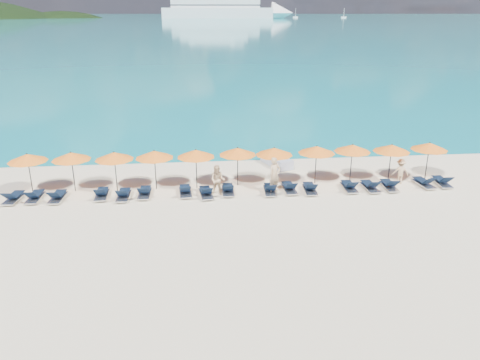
{
  "coord_description": "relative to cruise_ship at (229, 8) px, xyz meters",
  "views": [
    {
      "loc": [
        -2.19,
        -19.54,
        9.49
      ],
      "look_at": [
        0.0,
        3.0,
        1.2
      ],
      "focal_mm": 35.0,
      "sensor_mm": 36.0,
      "label": 1
    }
  ],
  "objects": [
    {
      "name": "ground",
      "position": [
        -38.88,
        -526.54,
        -10.47
      ],
      "size": [
        1400.0,
        1400.0,
        0.0
      ],
      "primitive_type": "plane",
      "color": "beige"
    },
    {
      "name": "sea",
      "position": [
        -38.88,
        133.46,
        -10.47
      ],
      "size": [
        1600.0,
        1300.0,
        0.01
      ],
      "primitive_type": "cube",
      "color": "#1FA9B2",
      "rests_on": "ground"
    },
    {
      "name": "headland_small",
      "position": [
        -188.88,
        33.46,
        -45.47
      ],
      "size": [
        162.0,
        126.0,
        85.5
      ],
      "color": "black",
      "rests_on": "ground"
    },
    {
      "name": "cruise_ship",
      "position": [
        0.0,
        0.0,
        0.0
      ],
      "size": [
        145.04,
        26.18,
        40.25
      ],
      "rotation": [
        0.0,
        0.0,
        -0.02
      ],
      "color": "silver",
      "rests_on": "ground"
    },
    {
      "name": "sailboat_near",
      "position": [
        79.82,
        24.81,
        -9.4
      ],
      "size": [
        5.72,
        1.91,
        10.49
      ],
      "color": "silver",
      "rests_on": "ground"
    },
    {
      "name": "sailboat_far",
      "position": [
        133.33,
        10.17,
        -9.37
      ],
      "size": [
        5.88,
        1.96,
        10.78
      ],
      "color": "silver",
      "rests_on": "ground"
    },
    {
      "name": "jetski",
      "position": [
        -35.95,
        -517.83,
        -10.1
      ],
      "size": [
        1.82,
        2.74,
        0.91
      ],
      "rotation": [
        0.0,
        0.0,
        0.37
      ],
      "color": "#B0B9D0",
      "rests_on": "ground"
    },
    {
      "name": "beachgoer_a",
      "position": [
        -36.87,
        -522.34,
        -9.49
      ],
      "size": [
        0.86,
        0.76,
        1.97
      ],
      "primitive_type": "imported",
      "rotation": [
        0.0,
        0.0,
        0.51
      ],
      "color": "tan",
      "rests_on": "ground"
    },
    {
      "name": "beachgoer_b",
      "position": [
        -39.99,
        -522.45,
        -9.64
      ],
      "size": [
        0.92,
        0.69,
        1.67
      ],
      "primitive_type": "imported",
      "rotation": [
        0.0,
        0.0,
        -0.3
      ],
      "color": "tan",
      "rests_on": "ground"
    },
    {
      "name": "beachgoer_c",
      "position": [
        -29.46,
        -521.75,
        -9.73
      ],
      "size": [
        1.0,
        0.53,
        1.49
      ],
      "primitive_type": "imported",
      "rotation": [
        0.0,
        0.0,
        3.05
      ],
      "color": "tan",
      "rests_on": "ground"
    },
    {
      "name": "umbrella_0",
      "position": [
        -50.1,
        -521.21,
        -8.46
      ],
      "size": [
        2.1,
        2.1,
        2.28
      ],
      "color": "black",
      "rests_on": "ground"
    },
    {
      "name": "umbrella_1",
      "position": [
        -47.84,
        -521.14,
        -8.46
      ],
      "size": [
        2.1,
        2.1,
        2.28
      ],
      "color": "black",
      "rests_on": "ground"
    },
    {
      "name": "umbrella_2",
      "position": [
        -45.52,
        -521.31,
        -8.46
      ],
      "size": [
        2.1,
        2.1,
        2.28
      ],
      "color": "black",
      "rests_on": "ground"
    },
    {
      "name": "umbrella_3",
      "position": [
        -43.38,
        -521.25,
        -8.46
      ],
      "size": [
        2.1,
        2.1,
        2.28
      ],
      "color": "black",
      "rests_on": "ground"
    },
    {
      "name": "umbrella_4",
      "position": [
        -41.11,
        -521.28,
        -8.46
      ],
      "size": [
        2.1,
        2.1,
        2.28
      ],
      "color": "black",
      "rests_on": "ground"
    },
    {
      "name": "umbrella_5",
      "position": [
        -38.78,
        -521.1,
        -8.46
      ],
      "size": [
        2.1,
        2.1,
        2.28
      ],
      "color": "black",
      "rests_on": "ground"
    },
    {
      "name": "umbrella_6",
      "position": [
        -36.74,
        -521.3,
        -8.46
      ],
      "size": [
        2.1,
        2.1,
        2.28
      ],
      "color": "black",
      "rests_on": "ground"
    },
    {
      "name": "umbrella_7",
      "position": [
        -34.3,
        -521.21,
        -8.46
      ],
      "size": [
        2.1,
        2.1,
        2.28
      ],
      "color": "black",
      "rests_on": "ground"
    },
    {
      "name": "umbrella_8",
      "position": [
        -32.18,
        -521.11,
        -8.46
      ],
      "size": [
        2.1,
        2.1,
        2.28
      ],
      "color": "black",
      "rests_on": "ground"
    },
    {
      "name": "umbrella_9",
      "position": [
        -29.95,
        -521.33,
        -8.46
      ],
      "size": [
        2.1,
        2.1,
        2.28
      ],
      "color": "black",
      "rests_on": "ground"
    },
    {
      "name": "umbrella_10",
      "position": [
        -27.61,
        -521.16,
        -8.46
      ],
      "size": [
        2.1,
        2.1,
        2.28
      ],
      "color": "black",
      "rests_on": "ground"
    },
    {
      "name": "lounger_0",
      "position": [
        -50.69,
        -522.39,
        -10.24
      ],
      "size": [
        0.77,
        1.75,
        0.66
      ],
      "rotation": [
        0.0,
        0.0,
        -0.09
      ],
      "color": "silver",
      "rests_on": "ground"
    },
    {
      "name": "lounger_1",
      "position": [
        -49.62,
        -522.35,
        -10.24
      ],
      "size": [
        0.64,
        1.71,
        0.66
      ],
      "rotation": [
        0.0,
        0.0,
        -0.01
      ],
      "color": "silver",
      "rests_on": "ground"
    },
    {
      "name": "lounger_2",
      "position": [
        -48.44,
        -522.47,
        -10.24
      ],
      "size": [
        0.7,
        1.73,
        0.66
      ],
      "rotation": [
        0.0,
        0.0,
        -0.05
      ],
      "color": "silver",
      "rests_on": "ground"
    },
    {
      "name": "lounger_3",
      "position": [
        -46.19,
        -522.3,
        -10.24
      ],
      "size": [
        0.69,
        1.72,
        0.66
      ],
      "rotation": [
        0.0,
        0.0,
        0.04
      ],
      "color": "silver",
      "rests_on": "ground"
    },
    {
      "name": "lounger_4",
      "position": [
        -45.01,
        -522.54,
        -10.24
      ],
      "size": [
        0.64,
        1.71,
        0.66
      ],
      "rotation": [
        0.0,
        0.0,
        -0.01
      ],
      "color": "silver",
      "rests_on": "ground"
    },
    {
      "name": "lounger_5",
      "position": [
        -43.93,
        -522.31,
        -10.24
      ],
      "size": [
        0.66,
        1.71,
        0.66
      ],
      "rotation": [
        0.0,
        0.0,
        -0.02
      ],
      "color": "silver",
      "rests_on": "ground"
    },
    {
      "name": "lounger_6",
      "position": [
        -41.74,
        -522.32,
        -10.24
      ],
      "size": [
        0.73,
        1.74,
        0.66
      ],
      "rotation": [
        0.0,
        0.0,
        0.07
      ],
      "color": "silver",
      "rests_on": "ground"
    },
    {
      "name": "lounger_7",
      "position": [
        -40.63,
        -522.66,
        -10.24
      ],
      "size": [
        0.79,
        1.75,
        0.66
      ],
      "rotation": [
        0.0,
        0.0,
        0.1
      ],
      "color": "silver",
      "rests_on": "ground"
    },
    {
      "name": "lounger_8",
      "position": [
        -39.43,
        -522.34,
        -10.24
      ],
      "size": [
        0.67,
        1.72,
        0.66
      ],
      "rotation": [
        0.0,
        0.0,
        -0.03
      ],
      "color": "silver",
      "rests_on": "ground"
    },
    {
      "name": "lounger_9",
      "position": [
        -37.13,
        -522.54,
        -10.24
      ],
      "size": [
        0.72,
        1.73,
        0.66
      ],
      "rotation": [
        0.0,
        0.0,
        -0.06
      ],
      "color": "silver",
      "rests_on": "ground"
    },
    {
      "name": "lounger_10",
      "position": [
        -36.03,
        -522.39,
        -10.24
      ],
      "size": [
        0.67,
        1.72,
        0.66
      ],
      "rotation": [
        0.0,
        0.0,
        0.03
      ],
      "color": "silver",
      "rests_on": "ground"
    },
    {
      "name": "lounger_11",
      "position": [
        -34.93,
        -522.6,
        -10.24
      ],
      "size": [
        0.73,
        1.74,
        0.66
      ],
      "rotation": [
        0.0,
        0.0,
        -0.06
      ],
      "color": "silver",
      "rests_on": "ground"
    },
    {
      "name": "lounger_12",
      "position": [
        -32.67,
        -522.51,
        -10.24
      ],
      "size": [
        0.68,
        1.72,
        0.66
      ],
      "rotation": [
        0.0,
        0.0,
        -0.03
      ],
      "color": "silver",
      "rests_on": "ground"
    },
    {
      "name": "lounger_13",
      "position": [
        -31.5,
        -522.6,
        -10.24
      ],
      "size": [
        0.67,
        1.72,
        0.66
      ],
      "rotation": [
        0.0,
        0.0,
        0.03
      ],
      "color": "silver",
      "rests_on": "ground"
    },
    {
      "name": "lounger_14",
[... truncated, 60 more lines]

